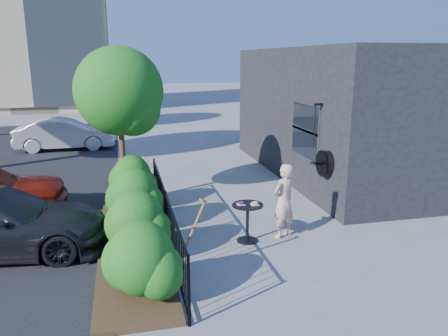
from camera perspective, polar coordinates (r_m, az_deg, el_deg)
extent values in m
plane|color=gray|center=(9.45, 1.75, -8.79)|extent=(120.00, 120.00, 0.00)
cube|color=black|center=(15.16, 17.83, 7.07)|extent=(6.00, 9.00, 4.00)
cube|color=black|center=(11.97, 10.52, 4.84)|extent=(0.04, 1.60, 1.40)
cube|color=black|center=(11.97, 10.54, 4.84)|extent=(0.05, 1.70, 0.06)
cylinder|color=black|center=(10.70, 13.14, 0.62)|extent=(0.18, 0.60, 0.60)
cylinder|color=black|center=(10.66, 12.66, 0.59)|extent=(0.03, 0.64, 0.64)
cube|color=black|center=(10.92, 12.28, 8.12)|extent=(0.25, 0.06, 0.06)
cylinder|color=black|center=(10.95, 11.75, 5.26)|extent=(0.02, 0.02, 1.05)
cylinder|color=black|center=(6.29, -4.61, -15.72)|extent=(0.05, 0.05, 1.10)
cylinder|color=black|center=(9.00, -7.55, -6.34)|extent=(0.05, 0.05, 1.10)
cylinder|color=black|center=(11.85, -9.05, -1.38)|extent=(0.05, 0.05, 1.10)
cube|color=black|center=(8.84, -7.65, -3.24)|extent=(0.03, 6.00, 0.03)
cube|color=black|center=(9.17, -7.46, -8.98)|extent=(0.03, 6.00, 0.03)
cylinder|color=black|center=(6.38, -4.76, -15.28)|extent=(0.02, 0.02, 1.04)
cylinder|color=black|center=(6.55, -5.03, -14.44)|extent=(0.02, 0.02, 1.04)
cylinder|color=black|center=(6.73, -5.28, -13.64)|extent=(0.02, 0.02, 1.04)
cylinder|color=black|center=(6.90, -5.52, -12.88)|extent=(0.02, 0.02, 1.04)
cylinder|color=black|center=(7.08, -5.75, -12.16)|extent=(0.02, 0.02, 1.04)
cylinder|color=black|center=(7.26, -5.97, -11.48)|extent=(0.02, 0.02, 1.04)
cylinder|color=black|center=(7.44, -6.17, -10.82)|extent=(0.02, 0.02, 1.04)
cylinder|color=black|center=(7.62, -6.36, -10.20)|extent=(0.02, 0.02, 1.04)
cylinder|color=black|center=(7.80, -6.55, -9.61)|extent=(0.02, 0.02, 1.04)
cylinder|color=black|center=(7.99, -6.72, -9.04)|extent=(0.02, 0.02, 1.04)
cylinder|color=black|center=(8.17, -6.89, -8.50)|extent=(0.02, 0.02, 1.04)
cylinder|color=black|center=(8.35, -7.05, -7.99)|extent=(0.02, 0.02, 1.04)
cylinder|color=black|center=(8.54, -7.20, -7.49)|extent=(0.02, 0.02, 1.04)
cylinder|color=black|center=(8.72, -7.34, -7.02)|extent=(0.02, 0.02, 1.04)
cylinder|color=black|center=(8.91, -7.48, -6.56)|extent=(0.02, 0.02, 1.04)
cylinder|color=black|center=(9.10, -7.61, -6.13)|extent=(0.02, 0.02, 1.04)
cylinder|color=black|center=(9.28, -7.74, -5.71)|extent=(0.02, 0.02, 1.04)
cylinder|color=black|center=(9.47, -7.86, -5.31)|extent=(0.02, 0.02, 1.04)
cylinder|color=black|center=(9.66, -7.98, -4.92)|extent=(0.02, 0.02, 1.04)
cylinder|color=black|center=(9.85, -8.09, -4.55)|extent=(0.02, 0.02, 1.04)
cylinder|color=black|center=(10.04, -8.20, -4.20)|extent=(0.02, 0.02, 1.04)
cylinder|color=black|center=(10.23, -8.30, -3.85)|extent=(0.02, 0.02, 1.04)
cylinder|color=black|center=(10.42, -8.40, -3.52)|extent=(0.02, 0.02, 1.04)
cylinder|color=black|center=(10.61, -8.50, -3.20)|extent=(0.02, 0.02, 1.04)
cylinder|color=black|center=(10.80, -8.59, -2.89)|extent=(0.02, 0.02, 1.04)
cylinder|color=black|center=(10.99, -8.68, -2.60)|extent=(0.02, 0.02, 1.04)
cylinder|color=black|center=(11.18, -8.77, -2.31)|extent=(0.02, 0.02, 1.04)
cylinder|color=black|center=(11.37, -8.85, -2.03)|extent=(0.02, 0.02, 1.04)
cylinder|color=black|center=(11.57, -8.93, -1.76)|extent=(0.02, 0.02, 1.04)
cylinder|color=black|center=(11.76, -9.01, -1.50)|extent=(0.02, 0.02, 1.04)
cube|color=#382616|center=(9.16, -11.86, -9.61)|extent=(1.30, 6.00, 0.08)
ellipsoid|color=#1A5814|center=(6.89, -10.73, -11.76)|extent=(1.10, 1.10, 1.24)
ellipsoid|color=#1A5814|center=(8.36, -11.28, -7.04)|extent=(1.10, 1.10, 1.24)
ellipsoid|color=#1A5814|center=(9.77, -11.63, -3.93)|extent=(1.10, 1.10, 1.24)
ellipsoid|color=#1A5814|center=(11.12, -11.88, -1.75)|extent=(1.10, 1.10, 1.24)
cylinder|color=#3F2B19|center=(11.48, -13.08, 1.27)|extent=(0.14, 0.14, 2.40)
sphere|color=#1A5814|center=(11.24, -13.54, 9.44)|extent=(2.20, 2.20, 2.20)
sphere|color=#1A5814|center=(11.07, -11.88, 7.75)|extent=(1.43, 1.43, 1.43)
cylinder|color=black|center=(8.90, 3.11, -4.86)|extent=(0.64, 0.64, 0.03)
cylinder|color=black|center=(9.04, 3.08, -7.22)|extent=(0.06, 0.06, 0.77)
cylinder|color=black|center=(9.18, 3.04, -9.42)|extent=(0.43, 0.43, 0.03)
cube|color=white|center=(8.89, 2.21, -4.75)|extent=(0.17, 0.17, 0.01)
cube|color=white|center=(8.89, 4.03, -4.76)|extent=(0.17, 0.17, 0.01)
torus|color=#490C1E|center=(8.88, 2.21, -4.58)|extent=(0.14, 0.14, 0.05)
torus|color=tan|center=(8.88, 4.03, -4.60)|extent=(0.14, 0.14, 0.05)
imported|color=#D5A88A|center=(9.22, 7.81, -4.26)|extent=(0.69, 0.61, 1.58)
cylinder|color=brown|center=(7.58, -4.29, -8.60)|extent=(0.55, 0.05, 1.19)
cube|color=gray|center=(7.83, -5.56, -13.12)|extent=(0.13, 0.18, 0.25)
cylinder|color=brown|center=(7.40, -2.88, -4.17)|extent=(0.11, 0.10, 0.07)
imported|color=#B8B8BE|center=(19.26, -20.02, 4.18)|extent=(3.94, 1.39, 1.29)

